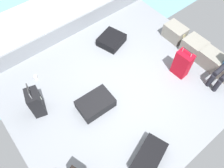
{
  "coord_description": "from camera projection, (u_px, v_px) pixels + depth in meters",
  "views": [
    {
      "loc": [
        2.06,
        -1.94,
        4.37
      ],
      "look_at": [
        -0.04,
        -0.25,
        0.25
      ],
      "focal_mm": 34.98,
      "sensor_mm": 36.0,
      "label": 1
    }
  ],
  "objects": [
    {
      "name": "ground_plane",
      "position": [
        121.0,
        86.0,
        5.23
      ],
      "size": [
        4.4,
        5.2,
        0.06
      ],
      "primitive_type": "cube",
      "color": "gray"
    },
    {
      "name": "gunwale_port",
      "position": [
        70.0,
        29.0,
        5.94
      ],
      "size": [
        0.06,
        5.2,
        0.45
      ],
      "primitive_type": "cube",
      "color": "gray",
      "rests_on": "ground_plane"
    },
    {
      "name": "railing_port",
      "position": [
        67.0,
        12.0,
        5.48
      ],
      "size": [
        0.04,
        4.2,
        1.02
      ],
      "color": "silver",
      "rests_on": "ground_plane"
    },
    {
      "name": "sea_wake",
      "position": [
        49.0,
        18.0,
        7.02
      ],
      "size": [
        12.0,
        12.0,
        0.01
      ],
      "color": "#6B99A8",
      "rests_on": "ground_plane"
    },
    {
      "name": "cargo_crate_0",
      "position": [
        175.0,
        32.0,
        5.9
      ],
      "size": [
        0.61,
        0.4,
        0.39
      ],
      "color": "gray",
      "rests_on": "ground_plane"
    },
    {
      "name": "cargo_crate_1",
      "position": [
        194.0,
        46.0,
        5.64
      ],
      "size": [
        0.57,
        0.48,
        0.38
      ],
      "color": "gray",
      "rests_on": "ground_plane"
    },
    {
      "name": "cargo_crate_2",
      "position": [
        211.0,
        59.0,
        5.39
      ],
      "size": [
        0.58,
        0.41,
        0.4
      ],
      "color": "gray",
      "rests_on": "ground_plane"
    },
    {
      "name": "suitcase_0",
      "position": [
        182.0,
        64.0,
        5.11
      ],
      "size": [
        0.39,
        0.26,
        0.83
      ],
      "color": "#B70C1E",
      "rests_on": "ground_plane"
    },
    {
      "name": "suitcase_1",
      "position": [
        95.0,
        104.0,
        4.79
      ],
      "size": [
        0.56,
        0.79,
        0.26
      ],
      "color": "black",
      "rests_on": "ground_plane"
    },
    {
      "name": "suitcase_2",
      "position": [
        36.0,
        102.0,
        4.55
      ],
      "size": [
        0.42,
        0.35,
        0.91
      ],
      "color": "black",
      "rests_on": "ground_plane"
    },
    {
      "name": "suitcase_3",
      "position": [
        111.0,
        40.0,
        5.86
      ],
      "size": [
        0.74,
        0.78,
        0.23
      ],
      "color": "black",
      "rests_on": "ground_plane"
    },
    {
      "name": "suitcase_4",
      "position": [
        149.0,
        157.0,
        4.17
      ],
      "size": [
        0.66,
        0.88,
        0.23
      ],
      "color": "black",
      "rests_on": "ground_plane"
    },
    {
      "name": "paper_cup",
      "position": [
        36.0,
        77.0,
        5.27
      ],
      "size": [
        0.08,
        0.08,
        0.1
      ],
      "primitive_type": "cylinder",
      "color": "white",
      "rests_on": "ground_plane"
    }
  ]
}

